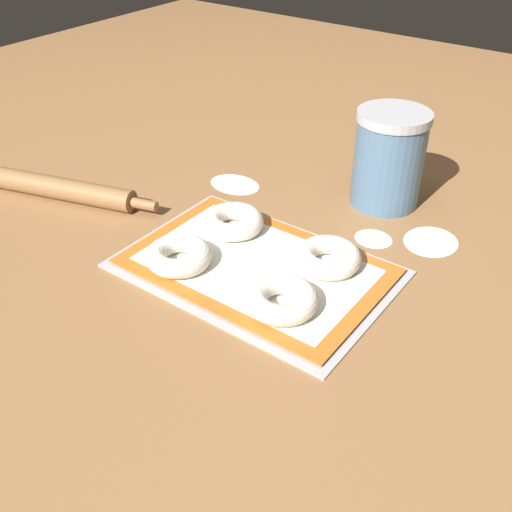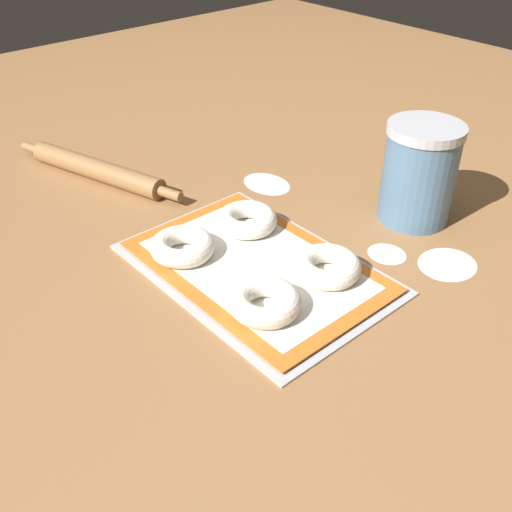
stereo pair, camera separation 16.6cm
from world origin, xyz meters
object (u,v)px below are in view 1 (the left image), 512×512
Objects in this scene: bagel_back_right at (328,257)px; flour_canister at (389,158)px; rolling_pin at (56,188)px; baking_tray at (256,268)px; bagel_front_left at (179,256)px; bagel_front_right at (282,299)px; bagel_back_left at (233,221)px.

bagel_back_right is 0.59× the size of flour_canister.
flour_canister reaches higher than rolling_pin.
baking_tray is at bearing -101.38° from flour_canister.
baking_tray is at bearing 35.61° from bagel_front_left.
bagel_back_right is at bearing 90.24° from bagel_front_right.
bagel_front_right is at bearing -89.76° from bagel_back_right.
bagel_back_left is (0.01, 0.13, 0.00)m from bagel_front_left.
rolling_pin is (-0.50, -0.35, -0.07)m from flour_canister.
rolling_pin is (-0.44, -0.03, 0.02)m from baking_tray.
bagel_back_left is at bearing -179.11° from bagel_back_right.
bagel_back_left is 0.59× the size of flour_canister.
bagel_front_left is 1.00× the size of bagel_back_left.
bagel_front_right is (0.09, -0.06, 0.02)m from baking_tray.
flour_canister is (0.06, 0.32, 0.08)m from baking_tray.
baking_tray is 0.33m from flour_canister.
bagel_front_left reaches higher than baking_tray.
bagel_front_left is at bearing -145.00° from bagel_back_right.
baking_tray is at bearing 4.29° from rolling_pin.
rolling_pin is at bearing 176.61° from bagel_front_right.
rolling_pin is (-0.53, 0.03, -0.01)m from bagel_front_right.
bagel_front_left and bagel_front_right have the same top height.
bagel_back_right is (-0.00, 0.13, 0.00)m from bagel_front_right.
rolling_pin is at bearing -165.08° from bagel_back_left.
bagel_front_left is 0.42m from flour_canister.
flour_canister is (-0.03, 0.38, 0.06)m from bagel_front_right.
bagel_front_left and bagel_back_left have the same top height.
rolling_pin reaches higher than baking_tray.
bagel_back_left is at bearing -121.18° from flour_canister.
bagel_front_left is at bearing -6.11° from rolling_pin.
bagel_back_right is (0.19, 0.13, 0.00)m from bagel_front_left.
bagel_back_left is 0.18m from bagel_back_right.
flour_canister reaches higher than bagel_front_left.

